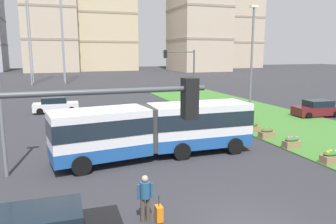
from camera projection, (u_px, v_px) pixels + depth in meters
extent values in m
cube|color=#3D752D|center=(316.00, 133.00, 24.52)|extent=(10.00, 70.00, 0.08)
cube|color=white|center=(199.00, 124.00, 19.91)|extent=(6.04, 2.59, 2.55)
cube|color=#1E519E|center=(199.00, 139.00, 20.07)|extent=(6.06, 2.61, 0.70)
cube|color=#19232D|center=(199.00, 117.00, 19.83)|extent=(6.08, 2.63, 0.90)
cube|color=white|center=(100.00, 133.00, 17.60)|extent=(5.48, 3.15, 2.55)
cube|color=#1E519E|center=(100.00, 150.00, 17.77)|extent=(5.50, 3.17, 0.70)
cube|color=#19232D|center=(99.00, 126.00, 17.53)|extent=(5.52, 3.19, 0.90)
cylinder|color=#383838|center=(152.00, 127.00, 18.97)|extent=(2.40, 2.40, 2.45)
cylinder|color=black|center=(216.00, 136.00, 21.85)|extent=(1.00, 0.30, 1.00)
cylinder|color=black|center=(235.00, 146.00, 19.52)|extent=(1.00, 0.30, 1.00)
cylinder|color=black|center=(168.00, 140.00, 20.80)|extent=(1.00, 0.30, 1.00)
cylinder|color=black|center=(182.00, 151.00, 18.46)|extent=(1.00, 0.30, 1.00)
cylinder|color=black|center=(72.00, 152.00, 18.35)|extent=(1.03, 0.41, 1.00)
cylinder|color=black|center=(82.00, 166.00, 16.15)|extent=(1.03, 0.41, 1.00)
sphere|color=#F9EFC6|center=(235.00, 131.00, 21.85)|extent=(0.24, 0.24, 0.24)
sphere|color=#F9EFC6|center=(250.00, 138.00, 20.17)|extent=(0.24, 0.24, 0.24)
cube|color=maroon|center=(316.00, 111.00, 30.95)|extent=(4.54, 2.17, 0.80)
cube|color=black|center=(318.00, 103.00, 30.86)|extent=(2.51, 1.88, 0.60)
cylinder|color=black|center=(309.00, 116.00, 29.77)|extent=(0.66, 0.27, 0.64)
cylinder|color=black|center=(297.00, 112.00, 31.48)|extent=(0.66, 0.27, 0.64)
cylinder|color=black|center=(336.00, 114.00, 30.50)|extent=(0.66, 0.27, 0.64)
cylinder|color=black|center=(323.00, 111.00, 32.22)|extent=(0.66, 0.27, 0.64)
cube|color=black|center=(40.00, 220.00, 9.36)|extent=(2.42, 1.74, 0.60)
cube|color=silver|center=(56.00, 107.00, 33.18)|extent=(4.45, 1.91, 0.80)
cube|color=black|center=(54.00, 100.00, 33.01)|extent=(2.42, 1.74, 0.60)
cylinder|color=black|center=(71.00, 107.00, 34.52)|extent=(0.65, 0.24, 0.64)
cylinder|color=black|center=(72.00, 110.00, 32.83)|extent=(0.65, 0.24, 0.64)
cylinder|color=black|center=(41.00, 109.00, 33.62)|extent=(0.65, 0.24, 0.64)
cylinder|color=black|center=(40.00, 112.00, 31.93)|extent=(0.65, 0.24, 0.64)
cylinder|color=#4C4238|center=(148.00, 209.00, 11.78)|extent=(0.16, 0.16, 0.90)
cylinder|color=#4C4238|center=(143.00, 210.00, 11.72)|extent=(0.16, 0.16, 0.90)
cylinder|color=#23517A|center=(145.00, 190.00, 11.61)|extent=(0.36, 0.36, 0.60)
sphere|color=tan|center=(145.00, 179.00, 11.54)|extent=(0.24, 0.24, 0.24)
cylinder|color=#23517A|center=(152.00, 190.00, 11.70)|extent=(0.10, 0.10, 0.55)
cylinder|color=#23517A|center=(139.00, 192.00, 11.55)|extent=(0.10, 0.10, 0.55)
cube|color=orange|center=(159.00, 213.00, 11.74)|extent=(0.24, 0.36, 0.56)
cylinder|color=black|center=(159.00, 201.00, 11.65)|extent=(0.03, 0.03, 0.40)
cube|color=#937051|center=(331.00, 159.00, 17.75)|extent=(1.10, 0.56, 0.44)
ellipsoid|color=#2D6B28|center=(331.00, 153.00, 17.69)|extent=(0.99, 0.50, 0.28)
sphere|color=orange|center=(327.00, 152.00, 17.58)|extent=(0.20, 0.20, 0.20)
sphere|color=orange|center=(330.00, 151.00, 17.75)|extent=(0.20, 0.20, 0.20)
sphere|color=orange|center=(336.00, 151.00, 17.71)|extent=(0.20, 0.20, 0.20)
cube|color=#937051|center=(292.00, 144.00, 20.65)|extent=(1.10, 0.56, 0.44)
ellipsoid|color=#2D6B28|center=(292.00, 139.00, 20.60)|extent=(0.99, 0.50, 0.28)
sphere|color=#D14C99|center=(288.00, 138.00, 20.49)|extent=(0.20, 0.20, 0.20)
sphere|color=#D14C99|center=(291.00, 137.00, 20.65)|extent=(0.20, 0.20, 0.20)
sphere|color=#D14C99|center=(296.00, 138.00, 20.61)|extent=(0.20, 0.20, 0.20)
cube|color=#937051|center=(267.00, 135.00, 23.03)|extent=(1.10, 0.56, 0.44)
ellipsoid|color=#2D6B28|center=(267.00, 130.00, 22.98)|extent=(0.99, 0.50, 0.28)
sphere|color=red|center=(264.00, 129.00, 22.87)|extent=(0.20, 0.20, 0.20)
sphere|color=red|center=(266.00, 129.00, 23.03)|extent=(0.20, 0.20, 0.20)
sphere|color=red|center=(271.00, 129.00, 22.99)|extent=(0.20, 0.20, 0.20)
cube|color=#937051|center=(252.00, 129.00, 24.75)|extent=(1.10, 0.56, 0.44)
ellipsoid|color=#2D6B28|center=(252.00, 125.00, 24.69)|extent=(0.99, 0.50, 0.28)
sphere|color=red|center=(249.00, 124.00, 24.58)|extent=(0.20, 0.20, 0.20)
sphere|color=red|center=(252.00, 123.00, 24.75)|extent=(0.20, 0.20, 0.20)
sphere|color=red|center=(256.00, 123.00, 24.71)|extent=(0.20, 0.20, 0.20)
cylinder|color=#474C51|center=(94.00, 92.00, 5.72)|extent=(4.26, 0.10, 0.10)
cube|color=black|center=(190.00, 99.00, 6.35)|extent=(0.28, 0.28, 0.80)
sphere|color=red|center=(190.00, 86.00, 6.31)|extent=(0.16, 0.16, 0.16)
sphere|color=yellow|center=(190.00, 99.00, 6.35)|extent=(0.16, 0.16, 0.16)
sphere|color=green|center=(190.00, 112.00, 6.40)|extent=(0.16, 0.16, 0.16)
cylinder|color=#474C51|center=(194.00, 81.00, 33.54)|extent=(0.16, 0.16, 6.28)
cylinder|color=#474C51|center=(179.00, 52.00, 32.46)|extent=(3.39, 0.10, 0.10)
cube|color=black|center=(165.00, 54.00, 32.04)|extent=(0.28, 0.28, 0.80)
sphere|color=red|center=(165.00, 51.00, 31.99)|extent=(0.16, 0.16, 0.16)
sphere|color=yellow|center=(165.00, 54.00, 32.04)|extent=(0.16, 0.16, 0.16)
sphere|color=green|center=(165.00, 57.00, 32.09)|extent=(0.16, 0.16, 0.16)
cylinder|color=slate|center=(251.00, 67.00, 27.64)|extent=(0.18, 0.18, 9.67)
cube|color=white|center=(254.00, 6.00, 26.75)|extent=(0.70, 0.28, 0.20)
cube|color=gray|center=(50.00, 40.00, 102.86)|extent=(16.32, 14.72, 0.70)
cube|color=gray|center=(48.00, 8.00, 101.13)|extent=(16.32, 14.72, 0.70)
cube|color=beige|center=(102.00, 1.00, 108.76)|extent=(21.06, 14.13, 45.76)
cube|color=#9C8D6E|center=(103.00, 42.00, 111.17)|extent=(21.26, 14.33, 0.70)
cube|color=#9C8D6E|center=(102.00, 14.00, 109.52)|extent=(21.26, 14.33, 0.70)
cube|color=gray|center=(198.00, 40.00, 108.12)|extent=(16.13, 19.39, 0.70)
cube|color=gray|center=(199.00, 9.00, 106.35)|extent=(16.13, 19.39, 0.70)
cube|color=#C6B299|center=(232.00, 7.00, 130.53)|extent=(20.20, 17.64, 47.76)
cube|color=gray|center=(230.00, 43.00, 133.05)|extent=(20.40, 17.84, 0.70)
cube|color=gray|center=(231.00, 19.00, 131.33)|extent=(20.40, 17.84, 0.70)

